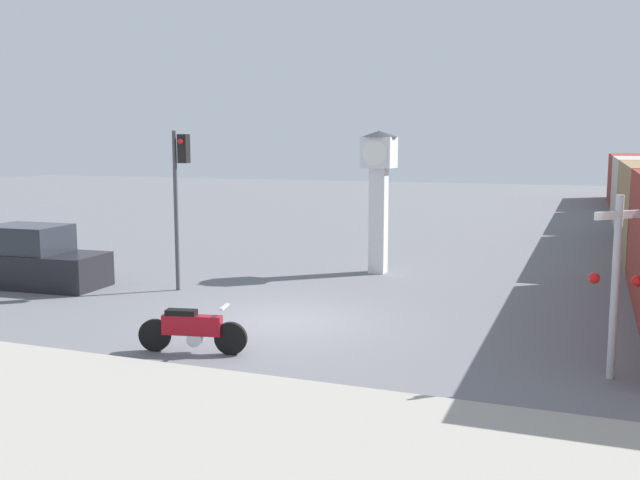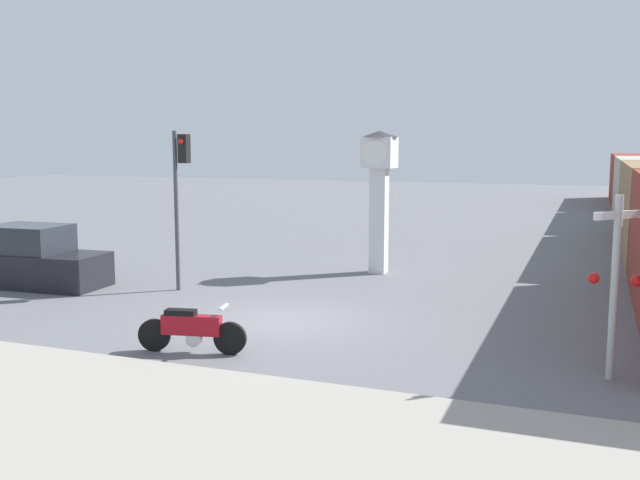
{
  "view_description": "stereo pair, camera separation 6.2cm",
  "coord_description": "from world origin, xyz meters",
  "px_view_note": "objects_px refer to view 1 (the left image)",
  "views": [
    {
      "loc": [
        6.69,
        -15.08,
        4.19
      ],
      "look_at": [
        0.32,
        1.64,
        1.74
      ],
      "focal_mm": 40.0,
      "sensor_mm": 36.0,
      "label": 1
    },
    {
      "loc": [
        6.75,
        -15.06,
        4.19
      ],
      "look_at": [
        0.32,
        1.64,
        1.74
      ],
      "focal_mm": 40.0,
      "sensor_mm": 36.0,
      "label": 2
    }
  ],
  "objects_px": {
    "motorcycle": "(192,330)",
    "clock_tower": "(379,179)",
    "traffic_light": "(180,182)",
    "railroad_crossing_signal": "(616,279)",
    "parked_car": "(33,261)"
  },
  "relations": [
    {
      "from": "railroad_crossing_signal",
      "to": "parked_car",
      "type": "xyz_separation_m",
      "value": [
        -15.73,
        2.93,
        -1.06
      ]
    },
    {
      "from": "parked_car",
      "to": "traffic_light",
      "type": "bearing_deg",
      "value": 9.05
    },
    {
      "from": "clock_tower",
      "to": "railroad_crossing_signal",
      "type": "distance_m",
      "value": 11.09
    },
    {
      "from": "railroad_crossing_signal",
      "to": "parked_car",
      "type": "relative_size",
      "value": 0.77
    },
    {
      "from": "railroad_crossing_signal",
      "to": "motorcycle",
      "type": "bearing_deg",
      "value": -170.6
    },
    {
      "from": "railroad_crossing_signal",
      "to": "parked_car",
      "type": "distance_m",
      "value": 16.04
    },
    {
      "from": "motorcycle",
      "to": "railroad_crossing_signal",
      "type": "relative_size",
      "value": 0.67
    },
    {
      "from": "clock_tower",
      "to": "motorcycle",
      "type": "bearing_deg",
      "value": -95.61
    },
    {
      "from": "clock_tower",
      "to": "traffic_light",
      "type": "bearing_deg",
      "value": -133.31
    },
    {
      "from": "motorcycle",
      "to": "traffic_light",
      "type": "xyz_separation_m",
      "value": [
        -3.46,
        5.22,
        2.62
      ]
    },
    {
      "from": "traffic_light",
      "to": "railroad_crossing_signal",
      "type": "height_order",
      "value": "traffic_light"
    },
    {
      "from": "motorcycle",
      "to": "clock_tower",
      "type": "height_order",
      "value": "clock_tower"
    },
    {
      "from": "motorcycle",
      "to": "traffic_light",
      "type": "distance_m",
      "value": 6.79
    },
    {
      "from": "clock_tower",
      "to": "railroad_crossing_signal",
      "type": "relative_size",
      "value": 1.39
    },
    {
      "from": "parked_car",
      "to": "railroad_crossing_signal",
      "type": "bearing_deg",
      "value": -14.16
    }
  ]
}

